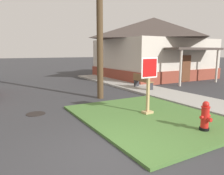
# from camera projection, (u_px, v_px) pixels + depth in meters

# --- Properties ---
(ground_plane) EXTENTS (160.00, 160.00, 0.00)m
(ground_plane) POSITION_uv_depth(u_px,v_px,m) (114.00, 158.00, 4.73)
(ground_plane) COLOR #333335
(grass_corner_patch) EXTENTS (4.41, 5.55, 0.08)m
(grass_corner_patch) POSITION_uv_depth(u_px,v_px,m) (148.00, 117.00, 7.61)
(grass_corner_patch) COLOR #477033
(grass_corner_patch) RESTS_ON ground
(sidewalk_strip) EXTENTS (2.20, 17.42, 0.12)m
(sidewalk_strip) POSITION_uv_depth(u_px,v_px,m) (146.00, 89.00, 13.00)
(sidewalk_strip) COLOR #9E9B93
(sidewalk_strip) RESTS_ON ground
(fire_hydrant) EXTENTS (0.38, 0.34, 0.86)m
(fire_hydrant) POSITION_uv_depth(u_px,v_px,m) (205.00, 117.00, 6.13)
(fire_hydrant) COLOR black
(fire_hydrant) RESTS_ON grass_corner_patch
(stop_sign) EXTENTS (0.74, 0.29, 2.05)m
(stop_sign) POSITION_uv_depth(u_px,v_px,m) (148.00, 87.00, 7.72)
(stop_sign) COLOR tan
(stop_sign) RESTS_ON grass_corner_patch
(manhole_cover) EXTENTS (0.70, 0.70, 0.02)m
(manhole_cover) POSITION_uv_depth(u_px,v_px,m) (36.00, 114.00, 8.07)
(manhole_cover) COLOR black
(manhole_cover) RESTS_ON ground
(street_bench) EXTENTS (0.52, 1.69, 0.85)m
(street_bench) POSITION_uv_depth(u_px,v_px,m) (142.00, 80.00, 13.01)
(street_bench) COLOR brown
(street_bench) RESTS_ON sidewalk_strip
(corner_house) EXTENTS (9.04, 9.41, 5.32)m
(corner_house) POSITION_uv_depth(u_px,v_px,m) (153.00, 47.00, 19.47)
(corner_house) COLOR brown
(corner_house) RESTS_ON ground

